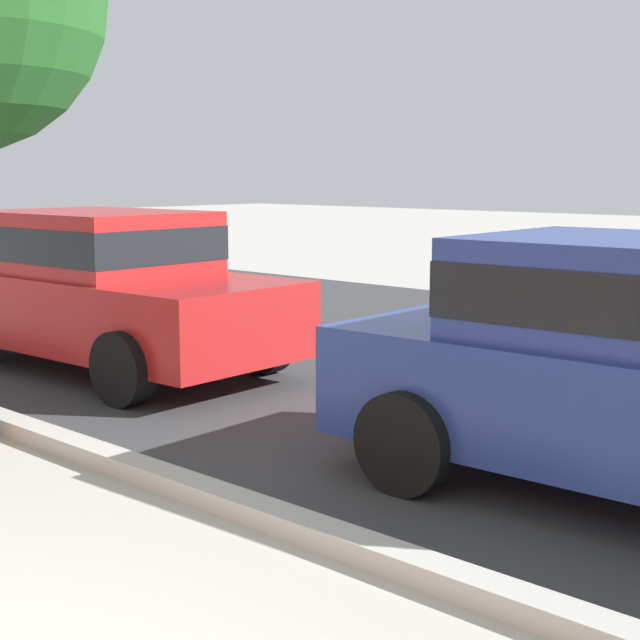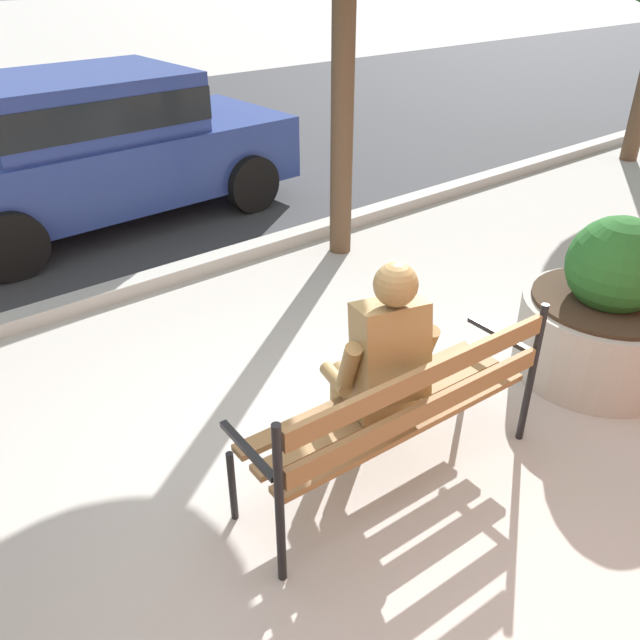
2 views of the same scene
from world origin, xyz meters
name	(u,v)px [view 2 (image 2 of 2)]	position (x,y,z in m)	size (l,w,h in m)	color
ground_plane	(347,472)	(0.00, 0.00, 0.00)	(80.00, 80.00, 0.00)	#ADA8A0
curb_stone	(134,285)	(0.00, 2.90, 0.06)	(60.00, 0.20, 0.12)	#B2AFA8
park_bench	(402,406)	(0.17, -0.24, 0.54)	(1.82, 0.61, 0.95)	olive
bronze_statue_seated	(378,369)	(0.18, -0.03, 0.67)	(0.79, 0.81, 1.37)	olive
concrete_planter	(604,317)	(2.06, -0.31, 0.45)	(1.12, 1.12, 1.17)	#A8A399
parked_car_blue	(95,144)	(0.52, 4.74, 0.84)	(4.17, 2.06, 1.56)	navy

